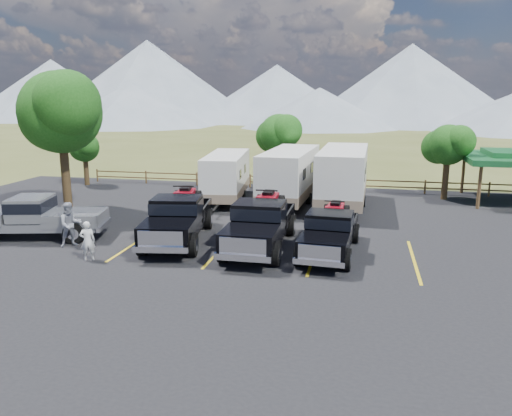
% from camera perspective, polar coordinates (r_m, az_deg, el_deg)
% --- Properties ---
extents(ground, '(320.00, 320.00, 0.00)m').
position_cam_1_polar(ground, '(17.61, -1.19, -8.95)').
color(ground, '#495022').
rests_on(ground, ground).
extents(asphalt_lot, '(44.00, 34.00, 0.04)m').
position_cam_1_polar(asphalt_lot, '(20.35, 0.74, -5.84)').
color(asphalt_lot, black).
rests_on(asphalt_lot, ground).
extents(stall_lines, '(12.12, 5.50, 0.01)m').
position_cam_1_polar(stall_lines, '(21.28, 1.27, -4.94)').
color(stall_lines, gold).
rests_on(stall_lines, asphalt_lot).
extents(tree_big_nw, '(5.54, 5.18, 7.84)m').
position_cam_1_polar(tree_big_nw, '(29.81, -21.51, 10.14)').
color(tree_big_nw, '#312213').
rests_on(tree_big_nw, ground).
extents(tree_ne_a, '(3.11, 2.92, 4.76)m').
position_cam_1_polar(tree_ne_a, '(33.48, 21.07, 6.73)').
color(tree_ne_a, '#312213').
rests_on(tree_ne_a, ground).
extents(tree_north, '(3.46, 3.24, 5.25)m').
position_cam_1_polar(tree_north, '(35.51, 2.62, 8.43)').
color(tree_north, '#312213').
rests_on(tree_north, ground).
extents(tree_nw_small, '(2.59, 2.43, 3.85)m').
position_cam_1_polar(tree_nw_small, '(38.59, -19.02, 6.54)').
color(tree_nw_small, '#312213').
rests_on(tree_nw_small, ground).
extents(rail_fence, '(36.12, 0.12, 1.00)m').
position_cam_1_polar(rail_fence, '(34.97, 8.96, 2.89)').
color(rail_fence, brown).
rests_on(rail_fence, ground).
extents(mountain_range, '(209.00, 71.00, 20.00)m').
position_cam_1_polar(mountain_range, '(122.43, 6.84, 13.33)').
color(mountain_range, slate).
rests_on(mountain_range, ground).
extents(rig_left, '(3.23, 7.10, 2.29)m').
position_cam_1_polar(rig_left, '(22.87, -8.86, -0.97)').
color(rig_left, black).
rests_on(rig_left, asphalt_lot).
extents(rig_center, '(2.44, 6.86, 2.29)m').
position_cam_1_polar(rig_center, '(21.58, 0.54, -1.65)').
color(rig_center, black).
rests_on(rig_center, asphalt_lot).
extents(rig_right, '(2.42, 6.09, 2.00)m').
position_cam_1_polar(rig_right, '(21.05, 8.47, -2.56)').
color(rig_right, black).
rests_on(rig_right, asphalt_lot).
extents(trailer_left, '(2.98, 8.49, 2.93)m').
position_cam_1_polar(trailer_left, '(31.12, -3.40, 3.62)').
color(trailer_left, white).
rests_on(trailer_left, asphalt_lot).
extents(trailer_center, '(2.87, 9.49, 3.29)m').
position_cam_1_polar(trailer_center, '(30.04, 3.85, 3.65)').
color(trailer_center, white).
rests_on(trailer_center, asphalt_lot).
extents(trailer_right, '(2.76, 9.90, 3.44)m').
position_cam_1_polar(trailer_right, '(29.60, 9.91, 3.50)').
color(trailer_right, white).
rests_on(trailer_right, asphalt_lot).
extents(pickup_silver, '(6.77, 3.51, 1.94)m').
position_cam_1_polar(pickup_silver, '(25.13, -23.89, -0.90)').
color(pickup_silver, gray).
rests_on(pickup_silver, asphalt_lot).
extents(person_a, '(0.70, 0.63, 1.61)m').
position_cam_1_polar(person_a, '(21.03, -18.70, -3.57)').
color(person_a, silver).
rests_on(person_a, asphalt_lot).
extents(person_b, '(1.20, 1.19, 1.96)m').
position_cam_1_polar(person_b, '(23.19, -20.46, -1.76)').
color(person_b, gray).
rests_on(person_b, asphalt_lot).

